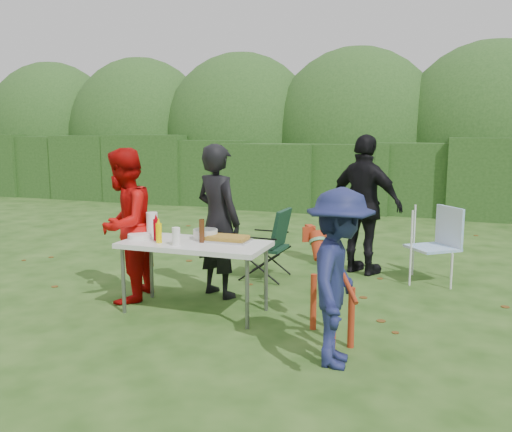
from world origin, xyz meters
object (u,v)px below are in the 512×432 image
(person_black_puffy, at_px, (365,205))
(camping_chair, at_px, (265,243))
(folding_table, at_px, (195,247))
(paper_towel_roll, at_px, (152,224))
(person_red_jacket, at_px, (124,225))
(beer_bottle, at_px, (202,231))
(lawn_chair, at_px, (432,245))
(person_cook, at_px, (218,221))
(mustard_bottle, at_px, (159,233))
(ketchup_bottle, at_px, (156,230))
(child, at_px, (339,278))
(dog, at_px, (332,289))

(person_black_puffy, bearing_deg, camping_chair, 53.58)
(folding_table, height_order, paper_towel_roll, paper_towel_roll)
(person_red_jacket, distance_m, paper_towel_roll, 0.33)
(beer_bottle, xyz_separation_m, paper_towel_roll, (-0.65, 0.12, 0.01))
(lawn_chair, bearing_deg, person_cook, -6.62)
(person_cook, height_order, person_red_jacket, person_cook)
(person_red_jacket, relative_size, mustard_bottle, 8.42)
(folding_table, distance_m, person_black_puffy, 2.57)
(person_cook, height_order, paper_towel_roll, person_cook)
(ketchup_bottle, bearing_deg, folding_table, 5.45)
(folding_table, distance_m, person_red_jacket, 0.92)
(folding_table, xyz_separation_m, person_red_jacket, (-0.90, 0.11, 0.16))
(beer_bottle, distance_m, paper_towel_roll, 0.66)
(lawn_chair, bearing_deg, mustard_bottle, 1.54)
(person_cook, relative_size, lawn_chair, 1.82)
(lawn_chair, distance_m, paper_towel_roll, 3.43)
(paper_towel_roll, bearing_deg, child, -22.19)
(person_red_jacket, distance_m, dog, 2.44)
(person_red_jacket, xyz_separation_m, dog, (2.38, -0.35, -0.38))
(mustard_bottle, bearing_deg, folding_table, 24.60)
(camping_chair, height_order, beer_bottle, beer_bottle)
(dog, xyz_separation_m, beer_bottle, (-1.40, 0.25, 0.40))
(person_red_jacket, relative_size, ketchup_bottle, 7.65)
(camping_chair, relative_size, mustard_bottle, 4.54)
(dog, bearing_deg, folding_table, 47.55)
(person_black_puffy, distance_m, mustard_bottle, 2.87)
(child, relative_size, camping_chair, 1.58)
(child, bearing_deg, folding_table, 61.69)
(beer_bottle, bearing_deg, folding_table, -169.68)
(camping_chair, distance_m, paper_towel_roll, 1.64)
(camping_chair, distance_m, ketchup_bottle, 1.71)
(mustard_bottle, distance_m, beer_bottle, 0.43)
(person_black_puffy, relative_size, ketchup_bottle, 8.29)
(person_cook, relative_size, dog, 1.76)
(person_cook, bearing_deg, camping_chair, -82.20)
(dog, bearing_deg, paper_towel_roll, 46.31)
(child, xyz_separation_m, ketchup_bottle, (-2.06, 0.72, 0.13))
(mustard_bottle, distance_m, ketchup_bottle, 0.14)
(person_red_jacket, distance_m, child, 2.69)
(lawn_chair, bearing_deg, paper_towel_roll, -4.83)
(paper_towel_roll, bearing_deg, person_black_puffy, 45.38)
(folding_table, bearing_deg, person_cook, 90.27)
(lawn_chair, relative_size, paper_towel_roll, 3.65)
(child, relative_size, dog, 1.47)
(ketchup_bottle, bearing_deg, person_cook, 57.50)
(dog, bearing_deg, lawn_chair, -52.71)
(person_cook, bearing_deg, mustard_bottle, 91.93)
(folding_table, bearing_deg, person_red_jacket, 172.88)
(person_red_jacket, height_order, child, person_red_jacket)
(lawn_chair, bearing_deg, beer_bottle, 4.10)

